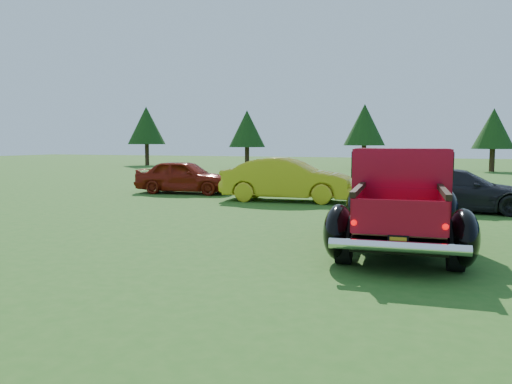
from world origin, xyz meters
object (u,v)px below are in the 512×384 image
(tree_west, at_px, (247,129))
(pickup_truck, at_px, (400,198))
(show_car_grey, at_px, (459,190))
(tree_far_west, at_px, (146,126))
(tree_mid_left, at_px, (364,125))
(show_car_yellow, at_px, (288,180))
(show_car_red, at_px, (185,177))
(tree_mid_right, at_px, (493,129))

(tree_west, bearing_deg, pickup_truck, -62.68)
(show_car_grey, bearing_deg, tree_far_west, 50.54)
(tree_west, relative_size, tree_mid_left, 0.92)
(pickup_truck, relative_size, show_car_yellow, 1.17)
(show_car_grey, bearing_deg, pickup_truck, 169.55)
(tree_far_west, relative_size, pickup_truck, 0.98)
(tree_far_west, bearing_deg, show_car_red, -53.98)
(show_car_red, bearing_deg, pickup_truck, -134.78)
(tree_west, relative_size, show_car_grey, 1.07)
(tree_mid_left, distance_m, pickup_truck, 29.56)
(tree_mid_left, bearing_deg, show_car_yellow, -88.18)
(show_car_grey, bearing_deg, tree_mid_right, -4.80)
(tree_far_west, xyz_separation_m, tree_west, (10.00, -1.00, -0.41))
(tree_mid_right, bearing_deg, tree_west, -176.82)
(tree_west, height_order, show_car_grey, tree_west)
(tree_mid_left, bearing_deg, tree_far_west, -176.99)
(tree_mid_right, relative_size, show_car_grey, 1.03)
(show_car_red, xyz_separation_m, show_car_grey, (10.15, -1.75, -0.05))
(tree_far_west, bearing_deg, tree_mid_left, 3.01)
(tree_mid_left, xyz_separation_m, tree_mid_right, (9.00, -1.00, -0.41))
(tree_far_west, relative_size, tree_mid_left, 1.04)
(tree_mid_right, bearing_deg, show_car_grey, -97.06)
(tree_mid_right, height_order, show_car_yellow, tree_mid_right)
(show_car_red, bearing_deg, tree_mid_left, -15.61)
(show_car_yellow, bearing_deg, pickup_truck, -150.38)
(tree_far_west, height_order, tree_west, tree_far_west)
(pickup_truck, bearing_deg, show_car_red, 136.75)
(pickup_truck, bearing_deg, tree_far_west, 126.69)
(tree_far_west, height_order, show_car_yellow, tree_far_west)
(show_car_yellow, bearing_deg, tree_mid_left, -3.06)
(tree_far_west, bearing_deg, tree_mid_right, -0.00)
(tree_mid_right, xyz_separation_m, show_car_yellow, (-8.27, -21.87, -2.22))
(tree_west, relative_size, show_car_yellow, 1.01)
(tree_far_west, height_order, show_car_grey, tree_far_west)
(tree_west, distance_m, pickup_truck, 30.51)
(show_car_red, bearing_deg, tree_far_west, 30.66)
(tree_west, relative_size, pickup_truck, 0.87)
(show_car_grey, bearing_deg, show_car_red, 82.46)
(tree_far_west, distance_m, pickup_truck, 36.98)
(tree_far_west, relative_size, tree_west, 1.13)
(pickup_truck, height_order, show_car_grey, pickup_truck)
(show_car_yellow, distance_m, show_car_grey, 5.53)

